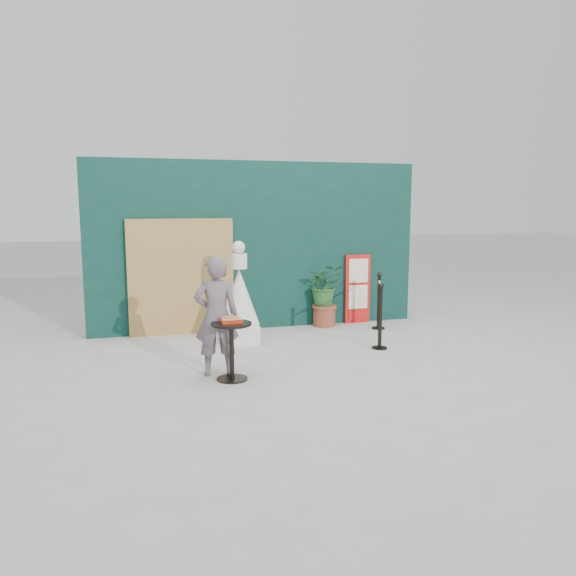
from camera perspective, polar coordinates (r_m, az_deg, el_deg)
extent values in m
plane|color=#ADAAA5|center=(7.50, 2.64, -8.89)|extent=(60.00, 60.00, 0.00)
cube|color=#0A2E29|center=(10.21, -3.13, 4.33)|extent=(6.00, 0.30, 3.00)
cube|color=tan|center=(9.82, -10.78, 1.10)|extent=(1.80, 0.08, 2.00)
imported|color=slate|center=(7.40, -7.28, -2.86)|extent=(0.62, 0.45, 1.59)
cube|color=red|center=(10.73, 7.07, -0.08)|extent=(0.50, 0.06, 1.30)
cube|color=beige|center=(10.65, 7.18, 1.75)|extent=(0.38, 0.02, 0.45)
cube|color=beige|center=(10.72, 7.13, -0.90)|extent=(0.38, 0.02, 0.45)
cube|color=red|center=(10.79, 7.09, -2.74)|extent=(0.38, 0.02, 0.18)
cube|color=white|center=(9.23, -4.92, -4.61)|extent=(0.56, 0.56, 0.30)
cone|color=silver|center=(9.11, -4.96, -0.88)|extent=(0.65, 0.65, 0.91)
cylinder|color=silver|center=(9.03, -5.01, 2.73)|extent=(0.26, 0.26, 0.24)
sphere|color=silver|center=(9.01, -5.03, 4.14)|extent=(0.20, 0.20, 0.20)
cylinder|color=black|center=(7.37, -5.69, -9.16)|extent=(0.40, 0.40, 0.02)
cylinder|color=black|center=(7.28, -5.73, -6.53)|extent=(0.06, 0.06, 0.72)
cylinder|color=black|center=(7.19, -5.77, -3.64)|extent=(0.52, 0.52, 0.03)
cube|color=#AD2C12|center=(7.18, -5.78, -3.33)|extent=(0.26, 0.19, 0.05)
cube|color=red|center=(7.17, -5.78, -3.12)|extent=(0.24, 0.17, 0.00)
cube|color=#BD9045|center=(7.17, -6.11, -3.00)|extent=(0.15, 0.14, 0.02)
cube|color=#DA9D4F|center=(7.16, -5.36, -3.01)|extent=(0.13, 0.13, 0.02)
cone|color=#FFF243|center=(7.22, -5.71, -2.78)|extent=(0.06, 0.06, 0.06)
cylinder|color=brown|center=(10.45, 3.70, -2.94)|extent=(0.41, 0.41, 0.34)
cylinder|color=brown|center=(10.41, 3.71, -1.87)|extent=(0.45, 0.45, 0.06)
imported|color=#295B27|center=(10.34, 3.73, 0.33)|extent=(0.67, 0.58, 0.75)
cylinder|color=black|center=(8.97, 9.28, -6.02)|extent=(0.24, 0.24, 0.02)
cylinder|color=black|center=(8.86, 9.35, -3.08)|extent=(0.06, 0.06, 0.96)
sphere|color=black|center=(8.77, 9.43, 0.19)|extent=(0.09, 0.09, 0.09)
cylinder|color=black|center=(10.36, 9.15, -4.04)|extent=(0.24, 0.24, 0.02)
cylinder|color=black|center=(10.27, 9.21, -1.48)|extent=(0.06, 0.06, 0.96)
sphere|color=black|center=(10.19, 9.28, 1.34)|extent=(0.09, 0.09, 0.09)
cylinder|color=silver|center=(9.50, 9.33, 0.15)|extent=(0.63, 1.31, 0.03)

